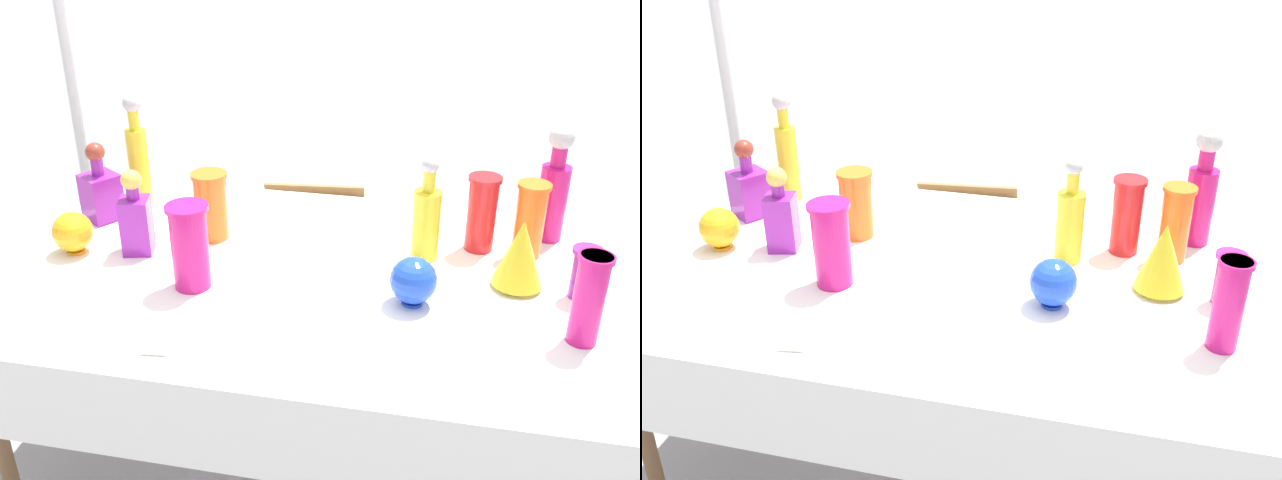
% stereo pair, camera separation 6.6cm
% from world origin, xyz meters
% --- Properties ---
extents(ground_plane, '(40.00, 40.00, 0.00)m').
position_xyz_m(ground_plane, '(0.00, 0.00, 0.00)').
color(ground_plane, gray).
extents(display_table, '(1.76, 1.09, 0.76)m').
position_xyz_m(display_table, '(0.00, -0.03, 0.71)').
color(display_table, white).
rests_on(display_table, ground).
extents(tall_bottle_0, '(0.07, 0.07, 0.37)m').
position_xyz_m(tall_bottle_0, '(-0.69, 0.36, 0.92)').
color(tall_bottle_0, yellow).
rests_on(tall_bottle_0, display_table).
extents(tall_bottle_1, '(0.08, 0.08, 0.31)m').
position_xyz_m(tall_bottle_1, '(0.28, 0.14, 0.88)').
color(tall_bottle_1, yellow).
rests_on(tall_bottle_1, display_table).
extents(tall_bottle_2, '(0.09, 0.09, 0.36)m').
position_xyz_m(tall_bottle_2, '(0.63, 0.35, 0.92)').
color(tall_bottle_2, '#C61972').
rests_on(tall_bottle_2, display_table).
extents(square_decanter_0, '(0.10, 0.10, 0.25)m').
position_xyz_m(square_decanter_0, '(-0.54, 0.01, 0.87)').
color(square_decanter_0, purple).
rests_on(square_decanter_0, display_table).
extents(square_decanter_1, '(0.14, 0.14, 0.25)m').
position_xyz_m(square_decanter_1, '(-0.75, 0.21, 0.86)').
color(square_decanter_1, purple).
rests_on(square_decanter_1, display_table).
extents(slender_vase_0, '(0.09, 0.09, 0.22)m').
position_xyz_m(slender_vase_0, '(0.56, 0.22, 0.88)').
color(slender_vase_0, orange).
rests_on(slender_vase_0, display_table).
extents(slender_vase_1, '(0.11, 0.11, 0.21)m').
position_xyz_m(slender_vase_1, '(-0.36, 0.15, 0.87)').
color(slender_vase_1, orange).
rests_on(slender_vase_1, display_table).
extents(slender_vase_2, '(0.10, 0.10, 0.23)m').
position_xyz_m(slender_vase_2, '(0.43, 0.23, 0.88)').
color(slender_vase_2, red).
rests_on(slender_vase_2, display_table).
extents(slender_vase_3, '(0.08, 0.08, 0.14)m').
position_xyz_m(slender_vase_3, '(0.69, 0.01, 0.84)').
color(slender_vase_3, purple).
rests_on(slender_vase_3, display_table).
extents(slender_vase_4, '(0.08, 0.08, 0.23)m').
position_xyz_m(slender_vase_4, '(0.67, -0.20, 0.88)').
color(slender_vase_4, '#C61972').
rests_on(slender_vase_4, display_table).
extents(slender_vase_5, '(0.11, 0.11, 0.24)m').
position_xyz_m(slender_vase_5, '(-0.32, -0.14, 0.88)').
color(slender_vase_5, '#C61972').
rests_on(slender_vase_5, display_table).
extents(fluted_vase_0, '(0.14, 0.14, 0.19)m').
position_xyz_m(fluted_vase_0, '(0.53, 0.03, 0.86)').
color(fluted_vase_0, yellow).
rests_on(fluted_vase_0, display_table).
extents(round_bowl_0, '(0.12, 0.12, 0.13)m').
position_xyz_m(round_bowl_0, '(0.27, -0.11, 0.83)').
color(round_bowl_0, blue).
rests_on(round_bowl_0, display_table).
extents(round_bowl_1, '(0.12, 0.12, 0.12)m').
position_xyz_m(round_bowl_1, '(-0.72, -0.03, 0.83)').
color(round_bowl_1, orange).
rests_on(round_bowl_1, display_table).
extents(price_tag_left, '(0.06, 0.02, 0.04)m').
position_xyz_m(price_tag_left, '(-0.29, -0.45, 0.78)').
color(price_tag_left, white).
rests_on(price_tag_left, display_table).
extents(cardboard_box_behind_left, '(0.56, 0.49, 0.47)m').
position_xyz_m(cardboard_box_behind_left, '(-0.30, 1.19, 0.20)').
color(cardboard_box_behind_left, tan).
rests_on(cardboard_box_behind_left, ground).
extents(canopy_pole, '(0.18, 0.18, 2.26)m').
position_xyz_m(canopy_pole, '(-1.13, 0.78, 0.88)').
color(canopy_pole, silver).
rests_on(canopy_pole, ground).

